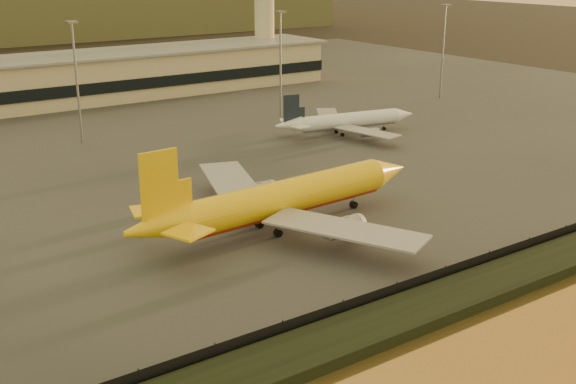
# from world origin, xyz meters

# --- Properties ---
(ground) EXTENTS (900.00, 900.00, 0.00)m
(ground) POSITION_xyz_m (0.00, 0.00, 0.00)
(ground) COLOR black
(ground) RESTS_ON ground
(embankment) EXTENTS (320.00, 7.00, 1.40)m
(embankment) POSITION_xyz_m (0.00, -17.00, 0.70)
(embankment) COLOR black
(embankment) RESTS_ON ground
(tarmac) EXTENTS (320.00, 220.00, 0.20)m
(tarmac) POSITION_xyz_m (0.00, 95.00, 0.10)
(tarmac) COLOR #2D2D2D
(tarmac) RESTS_ON ground
(perimeter_fence) EXTENTS (300.00, 0.05, 2.20)m
(perimeter_fence) POSITION_xyz_m (0.00, -13.00, 1.30)
(perimeter_fence) COLOR black
(perimeter_fence) RESTS_ON tarmac
(terminal_building) EXTENTS (202.00, 25.00, 12.60)m
(terminal_building) POSITION_xyz_m (-14.52, 125.55, 6.25)
(terminal_building) COLOR tan
(terminal_building) RESTS_ON tarmac
(control_tower) EXTENTS (11.20, 11.20, 35.50)m
(control_tower) POSITION_xyz_m (70.00, 131.00, 21.66)
(control_tower) COLOR tan
(control_tower) RESTS_ON tarmac
(apron_light_masts) EXTENTS (152.20, 12.20, 25.40)m
(apron_light_masts) POSITION_xyz_m (15.00, 75.00, 15.70)
(apron_light_masts) COLOR slate
(apron_light_masts) RESTS_ON tarmac
(dhl_cargo_jet) EXTENTS (50.30, 49.22, 15.03)m
(dhl_cargo_jet) POSITION_xyz_m (-3.50, 13.78, 4.69)
(dhl_cargo_jet) COLOR #E8AE0C
(dhl_cargo_jet) RESTS_ON tarmac
(white_narrowbody_jet) EXTENTS (34.33, 33.04, 9.90)m
(white_narrowbody_jet) POSITION_xyz_m (41.22, 53.67, 3.16)
(white_narrowbody_jet) COLOR silver
(white_narrowbody_jet) RESTS_ON tarmac
(gse_vehicle_yellow) EXTENTS (4.60, 3.27, 1.89)m
(gse_vehicle_yellow) POSITION_xyz_m (2.39, 25.97, 1.15)
(gse_vehicle_yellow) COLOR #E8AE0C
(gse_vehicle_yellow) RESTS_ON tarmac
(gse_vehicle_white) EXTENTS (4.78, 3.58, 1.96)m
(gse_vehicle_white) POSITION_xyz_m (-12.99, 30.10, 1.18)
(gse_vehicle_white) COLOR silver
(gse_vehicle_white) RESTS_ON tarmac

